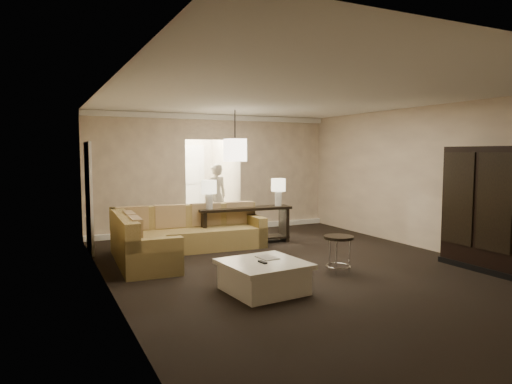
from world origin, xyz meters
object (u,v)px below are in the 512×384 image
console_table (245,222)px  sectional_sofa (177,236)px  person (216,193)px  coffee_table (264,276)px  armoire (487,211)px  drink_table (339,246)px

console_table → sectional_sofa: bearing=-160.6°
sectional_sofa → person: bearing=57.9°
sectional_sofa → person: (1.71, 2.45, 0.55)m
coffee_table → armoire: 3.91m
coffee_table → sectional_sofa: bearing=99.2°
console_table → person: (0.14, 2.04, 0.44)m
person → console_table: bearing=80.3°
armoire → drink_table: armoire is taller
armoire → drink_table: size_ratio=3.39×
console_table → armoire: size_ratio=1.00×
console_table → armoire: 4.51m
armoire → person: size_ratio=1.11×
console_table → person: bearing=90.9°
coffee_table → drink_table: drink_table is taller
armoire → person: armoire is taller
console_table → person: 2.09m
person → drink_table: bearing=86.9°
coffee_table → armoire: (3.80, -0.49, 0.74)m
sectional_sofa → drink_table: sectional_sofa is taller
sectional_sofa → console_table: (1.58, 0.41, 0.11)m
sectional_sofa → armoire: size_ratio=1.51×
sectional_sofa → drink_table: size_ratio=5.12×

